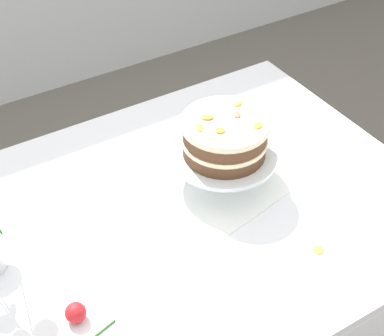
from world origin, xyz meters
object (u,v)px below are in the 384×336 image
(cake_stand, at_px, (224,158))
(layer_cake, at_px, (225,137))
(dining_table, at_px, (174,245))
(fallen_rose, at_px, (76,313))

(cake_stand, distance_m, layer_cake, 0.07)
(layer_cake, bearing_deg, dining_table, -161.34)
(dining_table, xyz_separation_m, fallen_rose, (-0.33, -0.15, 0.11))
(dining_table, relative_size, layer_cake, 6.01)
(layer_cake, height_order, fallen_rose, layer_cake)
(layer_cake, bearing_deg, fallen_rose, -157.85)
(dining_table, bearing_deg, layer_cake, 18.66)
(dining_table, xyz_separation_m, layer_cake, (0.20, 0.07, 0.25))
(dining_table, height_order, layer_cake, layer_cake)
(cake_stand, bearing_deg, fallen_rose, -157.85)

